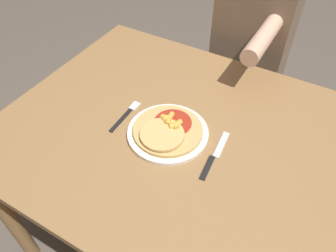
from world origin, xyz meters
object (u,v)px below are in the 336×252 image
at_px(plate, 168,133).
at_px(pizza, 167,130).
at_px(knife, 215,156).
at_px(fork, 127,114).
at_px(dining_table, 172,148).
at_px(person_diner, 251,47).

distance_m(plate, pizza, 0.02).
bearing_deg(knife, fork, 177.19).
xyz_separation_m(dining_table, person_diner, (0.04, 0.70, 0.07)).
height_order(plate, fork, plate).
distance_m(dining_table, knife, 0.21).
height_order(dining_table, knife, knife).
bearing_deg(dining_table, fork, -172.04).
bearing_deg(dining_table, pizza, -89.46).
relative_size(fork, knife, 0.79).
xyz_separation_m(pizza, person_diner, (0.04, 0.74, -0.07)).
height_order(dining_table, pizza, pizza).
relative_size(pizza, fork, 1.36).
height_order(fork, knife, same).
bearing_deg(fork, dining_table, 7.96).
height_order(pizza, fork, pizza).
distance_m(plate, person_diner, 0.74).
distance_m(pizza, person_diner, 0.74).
distance_m(dining_table, person_diner, 0.70).
bearing_deg(pizza, knife, -1.41).
relative_size(dining_table, knife, 5.35).
bearing_deg(plate, dining_table, 90.95).
bearing_deg(person_diner, pizza, -93.22).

